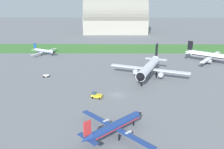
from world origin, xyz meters
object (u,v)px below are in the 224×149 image
at_px(airplane_parked_jet_far, 211,56).
at_px(pushback_tug_midfield, 96,95).
at_px(baggage_cart_by_runway, 46,76).
at_px(airplane_midfield_jet, 149,68).
at_px(airplane_foreground_turboprop, 115,126).
at_px(airplane_taxiing_turboprop, 44,51).

xyz_separation_m(airplane_parked_jet_far, pushback_tug_midfield, (-55.05, -44.60, -2.68)).
bearing_deg(airplane_parked_jet_far, baggage_cart_by_runway, -126.63).
distance_m(airplane_midfield_jet, airplane_foreground_turboprop, 46.63).
height_order(pushback_tug_midfield, baggage_cart_by_runway, pushback_tug_midfield).
distance_m(airplane_midfield_jet, airplane_parked_jet_far, 41.58).
bearing_deg(airplane_taxiing_turboprop, pushback_tug_midfield, -32.72).
height_order(airplane_taxiing_turboprop, pushback_tug_midfield, airplane_taxiing_turboprop).
bearing_deg(airplane_foreground_turboprop, airplane_parked_jet_far, 9.73).
xyz_separation_m(airplane_foreground_turboprop, airplane_taxiing_turboprop, (-40.38, 84.21, -0.42)).
height_order(airplane_midfield_jet, airplane_parked_jet_far, airplane_midfield_jet).
bearing_deg(airplane_midfield_jet, baggage_cart_by_runway, -68.50).
relative_size(airplane_taxiing_turboprop, pushback_tug_midfield, 4.67).
bearing_deg(baggage_cart_by_runway, airplane_foreground_turboprop, -64.92).
bearing_deg(baggage_cart_by_runway, airplane_midfield_jet, -8.11).
distance_m(airplane_midfield_jet, baggage_cart_by_runway, 43.39).
height_order(airplane_midfield_jet, airplane_taxiing_turboprop, airplane_midfield_jet).
xyz_separation_m(airplane_midfield_jet, pushback_tug_midfield, (-20.49, -21.50, -3.34)).
xyz_separation_m(airplane_foreground_turboprop, airplane_parked_jet_far, (48.94, 67.43, 0.94)).
bearing_deg(airplane_foreground_turboprop, airplane_taxiing_turboprop, 71.32).
bearing_deg(airplane_midfield_jet, pushback_tug_midfield, -21.90).
xyz_separation_m(airplane_taxiing_turboprop, airplane_parked_jet_far, (89.32, -16.78, 1.37)).
relative_size(airplane_foreground_turboprop, airplane_parked_jet_far, 0.76).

